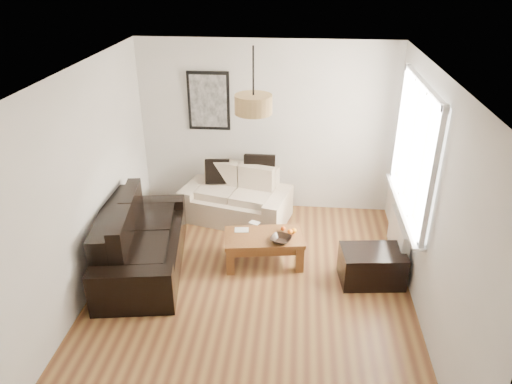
# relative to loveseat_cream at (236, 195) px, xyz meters

# --- Properties ---
(floor) EXTENTS (4.50, 4.50, 0.00)m
(floor) POSITION_rel_loveseat_cream_xyz_m (0.41, -1.78, -0.39)
(floor) COLOR brown
(floor) RESTS_ON ground
(ceiling) EXTENTS (3.80, 4.50, 0.00)m
(ceiling) POSITION_rel_loveseat_cream_xyz_m (0.41, -1.78, 2.21)
(ceiling) COLOR white
(ceiling) RESTS_ON floor
(wall_back) EXTENTS (3.80, 0.04, 2.60)m
(wall_back) POSITION_rel_loveseat_cream_xyz_m (0.41, 0.47, 0.91)
(wall_back) COLOR silver
(wall_back) RESTS_ON floor
(wall_front) EXTENTS (3.80, 0.04, 2.60)m
(wall_front) POSITION_rel_loveseat_cream_xyz_m (0.41, -4.03, 0.91)
(wall_front) COLOR silver
(wall_front) RESTS_ON floor
(wall_left) EXTENTS (0.04, 4.50, 2.60)m
(wall_left) POSITION_rel_loveseat_cream_xyz_m (-1.49, -1.78, 0.91)
(wall_left) COLOR silver
(wall_left) RESTS_ON floor
(wall_right) EXTENTS (0.04, 4.50, 2.60)m
(wall_right) POSITION_rel_loveseat_cream_xyz_m (2.31, -1.78, 0.91)
(wall_right) COLOR silver
(wall_right) RESTS_ON floor
(window_bay) EXTENTS (0.14, 1.90, 1.60)m
(window_bay) POSITION_rel_loveseat_cream_xyz_m (2.27, -0.98, 1.21)
(window_bay) COLOR white
(window_bay) RESTS_ON wall_right
(radiator) EXTENTS (0.10, 0.90, 0.52)m
(radiator) POSITION_rel_loveseat_cream_xyz_m (2.23, -0.98, -0.01)
(radiator) COLOR white
(radiator) RESTS_ON wall_right
(poster) EXTENTS (0.62, 0.04, 0.87)m
(poster) POSITION_rel_loveseat_cream_xyz_m (-0.44, 0.44, 1.31)
(poster) COLOR black
(poster) RESTS_ON wall_back
(pendant_shade) EXTENTS (0.40, 0.40, 0.20)m
(pendant_shade) POSITION_rel_loveseat_cream_xyz_m (0.41, -1.48, 1.84)
(pendant_shade) COLOR tan
(pendant_shade) RESTS_ON ceiling
(loveseat_cream) EXTENTS (1.72, 1.21, 0.77)m
(loveseat_cream) POSITION_rel_loveseat_cream_xyz_m (0.00, 0.00, 0.00)
(loveseat_cream) COLOR beige
(loveseat_cream) RESTS_ON floor
(sofa_leather) EXTENTS (1.23, 2.06, 0.84)m
(sofa_leather) POSITION_rel_loveseat_cream_xyz_m (-1.02, -1.38, 0.03)
(sofa_leather) COLOR black
(sofa_leather) RESTS_ON floor
(coffee_table) EXTENTS (1.08, 0.69, 0.41)m
(coffee_table) POSITION_rel_loveseat_cream_xyz_m (0.51, -1.14, -0.18)
(coffee_table) COLOR brown
(coffee_table) RESTS_ON floor
(ottoman) EXTENTS (0.81, 0.57, 0.44)m
(ottoman) POSITION_rel_loveseat_cream_xyz_m (1.86, -1.41, -0.17)
(ottoman) COLOR black
(ottoman) RESTS_ON floor
(cushion_left) EXTENTS (0.38, 0.16, 0.37)m
(cushion_left) POSITION_rel_loveseat_cream_xyz_m (-0.30, 0.19, 0.30)
(cushion_left) COLOR black
(cushion_left) RESTS_ON loveseat_cream
(cushion_right) EXTENTS (0.47, 0.15, 0.47)m
(cushion_right) POSITION_rel_loveseat_cream_xyz_m (0.34, 0.19, 0.34)
(cushion_right) COLOR black
(cushion_right) RESTS_ON loveseat_cream
(fruit_bowl) EXTENTS (0.33, 0.33, 0.06)m
(fruit_bowl) POSITION_rel_loveseat_cream_xyz_m (0.74, -1.27, 0.06)
(fruit_bowl) COLOR black
(fruit_bowl) RESTS_ON coffee_table
(orange_a) EXTENTS (0.09, 0.09, 0.07)m
(orange_a) POSITION_rel_loveseat_cream_xyz_m (0.84, -1.08, 0.06)
(orange_a) COLOR orange
(orange_a) RESTS_ON fruit_bowl
(orange_b) EXTENTS (0.07, 0.07, 0.07)m
(orange_b) POSITION_rel_loveseat_cream_xyz_m (0.89, -1.05, 0.06)
(orange_b) COLOR orange
(orange_b) RESTS_ON fruit_bowl
(orange_c) EXTENTS (0.07, 0.07, 0.06)m
(orange_c) POSITION_rel_loveseat_cream_xyz_m (0.75, -1.01, 0.06)
(orange_c) COLOR #D94F12
(orange_c) RESTS_ON fruit_bowl
(papers) EXTENTS (0.19, 0.14, 0.01)m
(papers) POSITION_rel_loveseat_cream_xyz_m (0.21, -1.03, 0.03)
(papers) COLOR silver
(papers) RESTS_ON coffee_table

